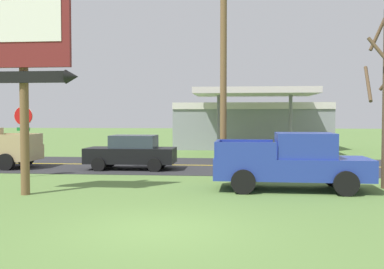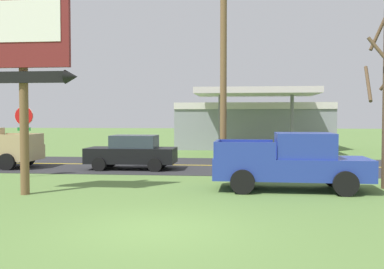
{
  "view_description": "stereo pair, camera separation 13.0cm",
  "coord_description": "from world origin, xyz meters",
  "px_view_note": "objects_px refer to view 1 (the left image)",
  "views": [
    {
      "loc": [
        1.68,
        -9.51,
        2.49
      ],
      "look_at": [
        0.0,
        8.0,
        1.8
      ],
      "focal_mm": 41.19,
      "sensor_mm": 36.0,
      "label": 1
    },
    {
      "loc": [
        1.81,
        -9.5,
        2.49
      ],
      "look_at": [
        0.0,
        8.0,
        1.8
      ],
      "focal_mm": 41.19,
      "sensor_mm": 36.0,
      "label": 2
    }
  ],
  "objects_px": {
    "gas_station": "(251,124)",
    "car_black_mid_lane": "(132,152)",
    "motel_sign": "(23,50)",
    "stop_sign": "(24,128)",
    "pickup_blue_parked_on_lawn": "(293,162)",
    "utility_pole": "(223,63)"
  },
  "relations": [
    {
      "from": "car_black_mid_lane",
      "to": "motel_sign",
      "type": "bearing_deg",
      "value": -103.81
    },
    {
      "from": "stop_sign",
      "to": "car_black_mid_lane",
      "type": "xyz_separation_m",
      "value": [
        3.83,
        3.06,
        -1.2
      ]
    },
    {
      "from": "stop_sign",
      "to": "gas_station",
      "type": "relative_size",
      "value": 0.25
    },
    {
      "from": "motel_sign",
      "to": "stop_sign",
      "type": "height_order",
      "value": "motel_sign"
    },
    {
      "from": "gas_station",
      "to": "car_black_mid_lane",
      "type": "relative_size",
      "value": 2.86
    },
    {
      "from": "pickup_blue_parked_on_lawn",
      "to": "utility_pole",
      "type": "bearing_deg",
      "value": 137.16
    },
    {
      "from": "utility_pole",
      "to": "pickup_blue_parked_on_lawn",
      "type": "distance_m",
      "value": 4.96
    },
    {
      "from": "gas_station",
      "to": "car_black_mid_lane",
      "type": "xyz_separation_m",
      "value": [
        -6.21,
        -15.09,
        -1.11
      ]
    },
    {
      "from": "motel_sign",
      "to": "utility_pole",
      "type": "height_order",
      "value": "utility_pole"
    },
    {
      "from": "utility_pole",
      "to": "gas_station",
      "type": "xyz_separation_m",
      "value": [
        1.78,
        18.13,
        -2.71
      ]
    },
    {
      "from": "gas_station",
      "to": "pickup_blue_parked_on_lawn",
      "type": "xyz_separation_m",
      "value": [
        0.64,
        -20.38,
        -0.98
      ]
    },
    {
      "from": "utility_pole",
      "to": "pickup_blue_parked_on_lawn",
      "type": "xyz_separation_m",
      "value": [
        2.43,
        -2.25,
        -3.69
      ]
    },
    {
      "from": "motel_sign",
      "to": "pickup_blue_parked_on_lawn",
      "type": "height_order",
      "value": "motel_sign"
    },
    {
      "from": "motel_sign",
      "to": "car_black_mid_lane",
      "type": "xyz_separation_m",
      "value": [
        1.76,
        7.16,
        -3.76
      ]
    },
    {
      "from": "motel_sign",
      "to": "gas_station",
      "type": "xyz_separation_m",
      "value": [
        7.97,
        22.25,
        -2.65
      ]
    },
    {
      "from": "motel_sign",
      "to": "utility_pole",
      "type": "bearing_deg",
      "value": 33.7
    },
    {
      "from": "pickup_blue_parked_on_lawn",
      "to": "stop_sign",
      "type": "bearing_deg",
      "value": 168.23
    },
    {
      "from": "motel_sign",
      "to": "pickup_blue_parked_on_lawn",
      "type": "xyz_separation_m",
      "value": [
        8.62,
        1.87,
        -3.63
      ]
    },
    {
      "from": "motel_sign",
      "to": "gas_station",
      "type": "height_order",
      "value": "motel_sign"
    },
    {
      "from": "stop_sign",
      "to": "pickup_blue_parked_on_lawn",
      "type": "xyz_separation_m",
      "value": [
        10.68,
        -2.23,
        -1.06
      ]
    },
    {
      "from": "motel_sign",
      "to": "stop_sign",
      "type": "distance_m",
      "value": 5.26
    },
    {
      "from": "stop_sign",
      "to": "utility_pole",
      "type": "height_order",
      "value": "utility_pole"
    }
  ]
}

